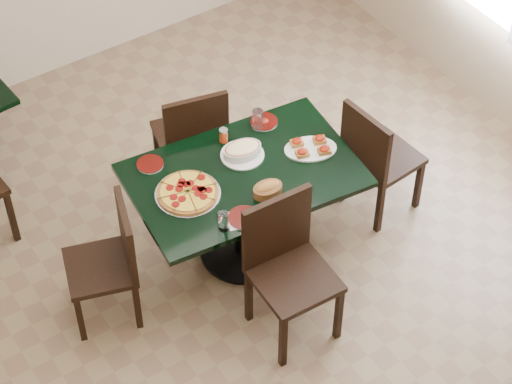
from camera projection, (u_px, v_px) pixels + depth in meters
floor at (251, 279)px, 6.67m from camera, size 5.50×5.50×0.00m
main_table at (244, 193)px, 6.44m from camera, size 1.52×1.07×0.75m
chair_far at (193, 135)px, 6.87m from camera, size 0.54×0.54×0.96m
chair_near at (286, 260)px, 6.05m from camera, size 0.49×0.49×1.00m
chair_right at (375, 155)px, 6.75m from camera, size 0.47×0.47×0.94m
chair_left at (112, 257)px, 6.15m from camera, size 0.53×0.53×0.90m
pepperoni_pizza at (188, 193)px, 6.17m from camera, size 0.41×0.41×0.04m
lasagna_casserole at (242, 151)px, 6.39m from camera, size 0.28×0.28×0.09m
bread_basket at (268, 189)px, 6.16m from camera, size 0.20×0.14×0.09m
bruschetta_platter at (311, 147)px, 6.44m from camera, size 0.41×0.36×0.05m
side_plate_near at (244, 218)px, 6.03m from camera, size 0.20×0.20×0.02m
side_plate_far_r at (264, 122)px, 6.64m from camera, size 0.18×0.18×0.03m
side_plate_far_l at (150, 164)px, 6.36m from camera, size 0.17×0.17×0.02m
napkin_setting at (240, 220)px, 6.03m from camera, size 0.20×0.20×0.01m
water_glass_a at (258, 120)px, 6.55m from camera, size 0.07×0.07×0.15m
water_glass_b at (223, 221)px, 5.94m from camera, size 0.06×0.06×0.13m
pepper_shaker at (224, 135)px, 6.48m from camera, size 0.06×0.06×0.10m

